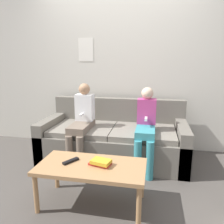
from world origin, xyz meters
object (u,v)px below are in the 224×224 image
(tv_remote, at_px, (71,161))
(couch, at_px, (114,139))
(coffee_table, at_px, (92,169))
(person_left, at_px, (82,121))
(person_right, at_px, (146,125))

(tv_remote, bearing_deg, couch, 110.46)
(coffee_table, relative_size, person_left, 0.94)
(couch, xyz_separation_m, tv_remote, (-0.22, -1.06, 0.15))
(person_right, height_order, tv_remote, person_right)
(coffee_table, height_order, person_left, person_left)
(couch, bearing_deg, coffee_table, -90.44)
(couch, distance_m, tv_remote, 1.10)
(coffee_table, bearing_deg, person_left, 113.92)
(person_left, distance_m, tv_remote, 0.89)
(person_left, bearing_deg, person_right, -0.34)
(coffee_table, distance_m, person_right, 1.00)
(tv_remote, bearing_deg, person_left, 133.77)
(person_right, xyz_separation_m, tv_remote, (-0.67, -0.85, -0.15))
(couch, relative_size, person_right, 1.91)
(person_right, bearing_deg, person_left, 179.66)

